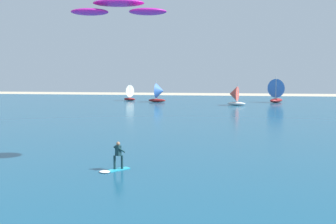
% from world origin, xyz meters
% --- Properties ---
extents(ocean, '(160.00, 90.00, 0.10)m').
position_xyz_m(ocean, '(0.00, 50.74, 0.05)').
color(ocean, navy).
rests_on(ocean, ground).
extents(kitesurfer, '(1.70, 1.86, 1.67)m').
position_xyz_m(kitesurfer, '(-3.94, 16.27, 0.70)').
color(kitesurfer, '#26B2CC').
rests_on(kitesurfer, ocean).
extents(kite, '(6.44, 2.71, 0.95)m').
position_xyz_m(kite, '(-4.58, 19.76, 9.98)').
color(kite, '#B21999').
extents(sailboat_leading, '(3.31, 2.89, 3.73)m').
position_xyz_m(sailboat_leading, '(3.64, 65.86, 1.81)').
color(sailboat_leading, white).
rests_on(sailboat_leading, ocean).
extents(sailboat_near_shore, '(4.18, 4.55, 5.05)m').
position_xyz_m(sailboat_near_shore, '(12.08, 74.31, 2.42)').
color(sailboat_near_shore, maroon).
rests_on(sailboat_near_shore, ocean).
extents(sailboat_mid_left, '(3.53, 3.02, 4.07)m').
position_xyz_m(sailboat_mid_left, '(-10.59, 71.60, 1.96)').
color(sailboat_mid_left, maroon).
rests_on(sailboat_mid_left, ocean).
extents(sailboat_trailing, '(3.21, 2.85, 3.58)m').
position_xyz_m(sailboat_trailing, '(-17.73, 75.28, 1.74)').
color(sailboat_trailing, maroon).
rests_on(sailboat_trailing, ocean).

